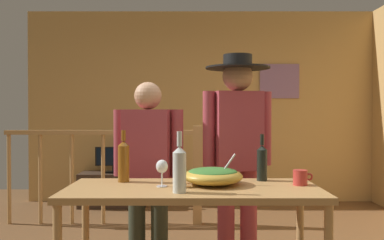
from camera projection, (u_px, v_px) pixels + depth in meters
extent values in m
cube|color=tan|center=(201.00, 107.00, 5.98)|extent=(4.98, 0.10, 2.72)
cube|color=gray|center=(279.00, 81.00, 5.92)|extent=(0.56, 0.03, 0.49)
cylinder|color=#B2844C|center=(8.00, 179.00, 4.74)|extent=(0.04, 0.04, 1.03)
cylinder|color=#B2844C|center=(39.00, 179.00, 4.74)|extent=(0.04, 0.04, 1.03)
cylinder|color=#B2844C|center=(71.00, 179.00, 4.74)|extent=(0.04, 0.04, 1.03)
cylinder|color=#B2844C|center=(102.00, 179.00, 4.74)|extent=(0.04, 0.04, 1.03)
cylinder|color=#B2844C|center=(134.00, 179.00, 4.74)|extent=(0.04, 0.04, 1.03)
cylinder|color=#B2844C|center=(165.00, 179.00, 4.75)|extent=(0.04, 0.04, 1.03)
cylinder|color=#B2844C|center=(196.00, 179.00, 4.75)|extent=(0.04, 0.04, 1.03)
cube|color=#B2844C|center=(102.00, 132.00, 4.73)|extent=(2.24, 0.07, 0.05)
cube|color=#B2844C|center=(196.00, 175.00, 4.75)|extent=(0.10, 0.10, 1.13)
cube|color=#38281E|center=(112.00, 189.00, 5.65)|extent=(0.90, 0.40, 0.46)
cube|color=black|center=(112.00, 172.00, 5.64)|extent=(0.20, 0.12, 0.02)
cylinder|color=black|center=(112.00, 168.00, 5.64)|extent=(0.03, 0.03, 0.08)
cube|color=black|center=(112.00, 156.00, 5.61)|extent=(0.47, 0.06, 0.25)
cube|color=black|center=(112.00, 157.00, 5.58)|extent=(0.43, 0.01, 0.23)
cube|color=#B2844C|center=(192.00, 190.00, 2.56)|extent=(1.57, 0.68, 0.04)
ellipsoid|color=gold|center=(212.00, 176.00, 2.64)|extent=(0.38, 0.38, 0.11)
ellipsoid|color=#38702D|center=(212.00, 172.00, 2.64)|extent=(0.31, 0.31, 0.05)
cylinder|color=silver|center=(224.00, 169.00, 2.64)|extent=(0.14, 0.01, 0.19)
cylinder|color=silver|center=(161.00, 186.00, 2.57)|extent=(0.07, 0.07, 0.01)
cylinder|color=silver|center=(161.00, 179.00, 2.57)|extent=(0.01, 0.01, 0.09)
ellipsoid|color=silver|center=(161.00, 166.00, 2.57)|extent=(0.08, 0.08, 0.08)
cylinder|color=silver|center=(179.00, 173.00, 2.38)|extent=(0.08, 0.08, 0.23)
cone|color=silver|center=(179.00, 149.00, 2.38)|extent=(0.08, 0.08, 0.04)
cylinder|color=silver|center=(179.00, 139.00, 2.38)|extent=(0.03, 0.03, 0.09)
cylinder|color=black|center=(261.00, 165.00, 2.80)|extent=(0.07, 0.07, 0.21)
cone|color=black|center=(261.00, 148.00, 2.80)|extent=(0.07, 0.07, 0.03)
cylinder|color=black|center=(261.00, 140.00, 2.80)|extent=(0.03, 0.03, 0.08)
cylinder|color=brown|center=(123.00, 164.00, 2.75)|extent=(0.08, 0.08, 0.24)
cone|color=brown|center=(123.00, 143.00, 2.75)|extent=(0.08, 0.08, 0.03)
cylinder|color=brown|center=(123.00, 135.00, 2.75)|extent=(0.03, 0.03, 0.07)
cylinder|color=#B7332D|center=(299.00, 178.00, 2.63)|extent=(0.09, 0.09, 0.10)
torus|color=#B7332D|center=(308.00, 177.00, 2.63)|extent=(0.05, 0.01, 0.05)
cylinder|color=#2D3323|center=(159.00, 230.00, 3.15)|extent=(0.13, 0.13, 0.76)
cylinder|color=#2D3323|center=(136.00, 229.00, 3.19)|extent=(0.13, 0.13, 0.76)
cube|color=#9E3842|center=(147.00, 145.00, 3.16)|extent=(0.40, 0.29, 0.54)
cylinder|color=#9E3842|center=(176.00, 144.00, 3.11)|extent=(0.09, 0.09, 0.51)
cylinder|color=#9E3842|center=(119.00, 143.00, 3.20)|extent=(0.09, 0.09, 0.51)
sphere|color=tan|center=(147.00, 96.00, 3.15)|extent=(0.21, 0.21, 0.21)
cylinder|color=#9E3842|center=(248.00, 224.00, 3.19)|extent=(0.13, 0.13, 0.84)
cylinder|color=#9E3842|center=(225.00, 225.00, 3.15)|extent=(0.13, 0.13, 0.84)
cube|color=#9E3842|center=(237.00, 131.00, 3.16)|extent=(0.39, 0.28, 0.60)
cylinder|color=#9E3842|center=(265.00, 128.00, 3.20)|extent=(0.09, 0.09, 0.57)
cylinder|color=#9E3842|center=(208.00, 129.00, 3.11)|extent=(0.09, 0.09, 0.57)
sphere|color=#A37556|center=(237.00, 76.00, 3.15)|extent=(0.23, 0.23, 0.23)
cylinder|color=black|center=(237.00, 68.00, 3.15)|extent=(0.49, 0.49, 0.01)
cylinder|color=black|center=(237.00, 61.00, 3.15)|extent=(0.22, 0.22, 0.10)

